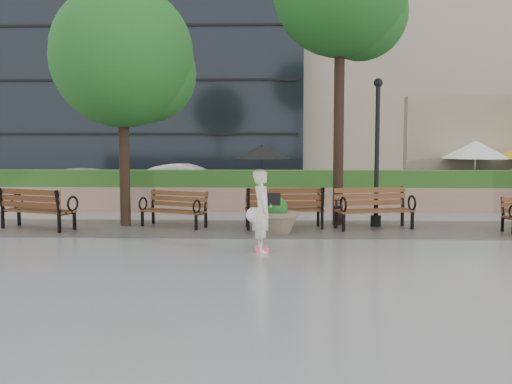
{
  "coord_description": "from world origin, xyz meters",
  "views": [
    {
      "loc": [
        -0.52,
        -11.87,
        2.28
      ],
      "look_at": [
        -0.92,
        1.56,
        1.1
      ],
      "focal_mm": 40.0,
      "sensor_mm": 36.0,
      "label": 1
    }
  ],
  "objects_px": {
    "car_left": "(93,185)",
    "pedestrian": "(262,188)",
    "bench_0": "(38,217)",
    "car_right": "(188,182)",
    "bench_1": "(174,217)",
    "bench_2": "(284,216)",
    "bench_3": "(374,217)",
    "lamppost": "(377,162)",
    "planter_left": "(276,219)"
  },
  "relations": [
    {
      "from": "planter_left",
      "to": "car_left",
      "type": "relative_size",
      "value": 0.25
    },
    {
      "from": "planter_left",
      "to": "pedestrian",
      "type": "distance_m",
      "value": 2.59
    },
    {
      "from": "bench_0",
      "to": "planter_left",
      "type": "height_order",
      "value": "bench_0"
    },
    {
      "from": "bench_0",
      "to": "car_right",
      "type": "distance_m",
      "value": 8.02
    },
    {
      "from": "bench_3",
      "to": "planter_left",
      "type": "distance_m",
      "value": 2.68
    },
    {
      "from": "bench_0",
      "to": "planter_left",
      "type": "relative_size",
      "value": 1.95
    },
    {
      "from": "bench_0",
      "to": "planter_left",
      "type": "distance_m",
      "value": 6.25
    },
    {
      "from": "lamppost",
      "to": "pedestrian",
      "type": "relative_size",
      "value": 1.81
    },
    {
      "from": "bench_1",
      "to": "bench_2",
      "type": "height_order",
      "value": "bench_2"
    },
    {
      "from": "car_left",
      "to": "lamppost",
      "type": "bearing_deg",
      "value": -134.63
    },
    {
      "from": "bench_2",
      "to": "bench_0",
      "type": "bearing_deg",
      "value": -2.74
    },
    {
      "from": "planter_left",
      "to": "pedestrian",
      "type": "xyz_separation_m",
      "value": [
        -0.32,
        -2.37,
        0.98
      ]
    },
    {
      "from": "bench_2",
      "to": "pedestrian",
      "type": "xyz_separation_m",
      "value": [
        -0.53,
        -3.21,
        1.01
      ]
    },
    {
      "from": "bench_1",
      "to": "bench_2",
      "type": "relative_size",
      "value": 0.9
    },
    {
      "from": "bench_1",
      "to": "bench_3",
      "type": "xyz_separation_m",
      "value": [
        5.3,
        -0.17,
        0.04
      ]
    },
    {
      "from": "car_right",
      "to": "pedestrian",
      "type": "distance_m",
      "value": 10.8
    },
    {
      "from": "lamppost",
      "to": "pedestrian",
      "type": "bearing_deg",
      "value": -129.88
    },
    {
      "from": "bench_0",
      "to": "lamppost",
      "type": "relative_size",
      "value": 0.54
    },
    {
      "from": "bench_3",
      "to": "planter_left",
      "type": "bearing_deg",
      "value": -177.34
    },
    {
      "from": "bench_1",
      "to": "lamppost",
      "type": "bearing_deg",
      "value": 26.52
    },
    {
      "from": "bench_2",
      "to": "planter_left",
      "type": "height_order",
      "value": "bench_2"
    },
    {
      "from": "pedestrian",
      "to": "bench_1",
      "type": "bearing_deg",
      "value": 27.07
    },
    {
      "from": "bench_2",
      "to": "bench_3",
      "type": "height_order",
      "value": "bench_2"
    },
    {
      "from": "bench_1",
      "to": "car_right",
      "type": "distance_m",
      "value": 7.05
    },
    {
      "from": "bench_3",
      "to": "car_right",
      "type": "bearing_deg",
      "value": 115.4
    },
    {
      "from": "car_left",
      "to": "pedestrian",
      "type": "distance_m",
      "value": 11.97
    },
    {
      "from": "bench_0",
      "to": "bench_1",
      "type": "bearing_deg",
      "value": -150.73
    },
    {
      "from": "car_right",
      "to": "pedestrian",
      "type": "xyz_separation_m",
      "value": [
        3.09,
        -10.33,
        0.62
      ]
    },
    {
      "from": "lamppost",
      "to": "car_left",
      "type": "distance_m",
      "value": 11.61
    },
    {
      "from": "planter_left",
      "to": "car_left",
      "type": "xyz_separation_m",
      "value": [
        -7.0,
        7.53,
        0.28
      ]
    },
    {
      "from": "car_left",
      "to": "bench_1",
      "type": "bearing_deg",
      "value": -158.68
    },
    {
      "from": "planter_left",
      "to": "lamppost",
      "type": "distance_m",
      "value": 3.27
    },
    {
      "from": "car_right",
      "to": "pedestrian",
      "type": "height_order",
      "value": "pedestrian"
    },
    {
      "from": "lamppost",
      "to": "car_left",
      "type": "height_order",
      "value": "lamppost"
    },
    {
      "from": "bench_3",
      "to": "car_left",
      "type": "distance_m",
      "value": 11.71
    },
    {
      "from": "bench_0",
      "to": "car_left",
      "type": "relative_size",
      "value": 0.48
    },
    {
      "from": "bench_2",
      "to": "car_right",
      "type": "bearing_deg",
      "value": -69.12
    },
    {
      "from": "car_right",
      "to": "pedestrian",
      "type": "relative_size",
      "value": 1.98
    },
    {
      "from": "bench_1",
      "to": "bench_2",
      "type": "distance_m",
      "value": 2.95
    },
    {
      "from": "bench_3",
      "to": "lamppost",
      "type": "xyz_separation_m",
      "value": [
        0.13,
        0.45,
        1.42
      ]
    },
    {
      "from": "lamppost",
      "to": "car_right",
      "type": "height_order",
      "value": "lamppost"
    },
    {
      "from": "bench_1",
      "to": "bench_2",
      "type": "bearing_deg",
      "value": 21.27
    },
    {
      "from": "lamppost",
      "to": "bench_2",
      "type": "bearing_deg",
      "value": -170.92
    },
    {
      "from": "bench_0",
      "to": "lamppost",
      "type": "height_order",
      "value": "lamppost"
    },
    {
      "from": "bench_0",
      "to": "bench_1",
      "type": "relative_size",
      "value": 1.12
    },
    {
      "from": "car_left",
      "to": "planter_left",
      "type": "bearing_deg",
      "value": -148.69
    },
    {
      "from": "bench_1",
      "to": "lamppost",
      "type": "relative_size",
      "value": 0.48
    },
    {
      "from": "bench_3",
      "to": "bench_1",
      "type": "bearing_deg",
      "value": 163.8
    },
    {
      "from": "pedestrian",
      "to": "planter_left",
      "type": "bearing_deg",
      "value": -16.69
    },
    {
      "from": "bench_0",
      "to": "bench_2",
      "type": "xyz_separation_m",
      "value": [
        6.44,
        0.37,
        0.01
      ]
    }
  ]
}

